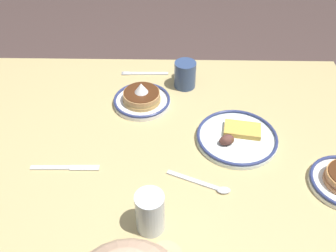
{
  "coord_description": "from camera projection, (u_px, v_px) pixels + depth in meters",
  "views": [
    {
      "loc": [
        -0.06,
        0.91,
        1.62
      ],
      "look_at": [
        -0.04,
        -0.03,
        0.78
      ],
      "focal_mm": 40.32,
      "sensor_mm": 36.0,
      "label": 1
    }
  ],
  "objects": [
    {
      "name": "fork_near",
      "position": [
        145.0,
        73.0,
        1.53
      ],
      "size": [
        0.19,
        0.02,
        0.01
      ],
      "color": "silver",
      "rests_on": "dining_table"
    },
    {
      "name": "butter_knife",
      "position": [
        65.0,
        168.0,
        1.15
      ],
      "size": [
        0.21,
        0.02,
        0.01
      ],
      "color": "silver",
      "rests_on": "dining_table"
    },
    {
      "name": "dining_table",
      "position": [
        157.0,
        152.0,
        1.3
      ],
      "size": [
        1.48,
        0.97,
        0.75
      ],
      "color": "tan",
      "rests_on": "ground_plane"
    },
    {
      "name": "coffee_mug",
      "position": [
        185.0,
        74.0,
        1.44
      ],
      "size": [
        0.08,
        0.12,
        0.1
      ],
      "color": "#334772",
      "rests_on": "dining_table"
    },
    {
      "name": "plate_far_companion",
      "position": [
        236.0,
        137.0,
        1.24
      ],
      "size": [
        0.27,
        0.27,
        0.05
      ],
      "color": "white",
      "rests_on": "dining_table"
    },
    {
      "name": "tea_spoon",
      "position": [
        207.0,
        185.0,
        1.1
      ],
      "size": [
        0.19,
        0.09,
        0.01
      ],
      "color": "silver",
      "rests_on": "dining_table"
    },
    {
      "name": "drinking_glass",
      "position": [
        151.0,
        214.0,
        0.96
      ],
      "size": [
        0.08,
        0.08,
        0.12
      ],
      "color": "silver",
      "rests_on": "dining_table"
    },
    {
      "name": "plate_near_main",
      "position": [
        142.0,
        99.0,
        1.38
      ],
      "size": [
        0.21,
        0.21,
        0.09
      ],
      "color": "white",
      "rests_on": "dining_table"
    }
  ]
}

